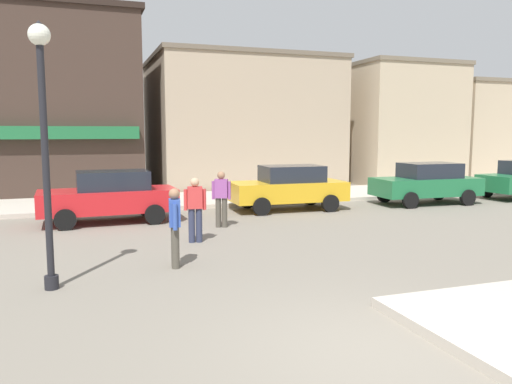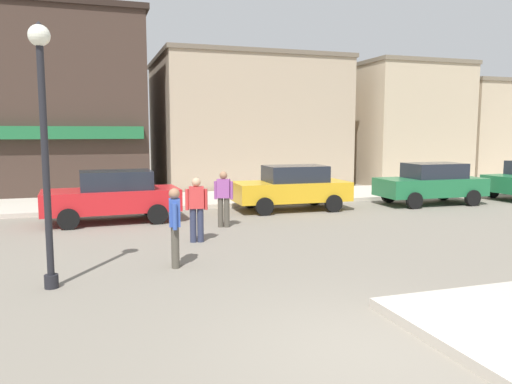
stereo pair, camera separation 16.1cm
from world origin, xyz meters
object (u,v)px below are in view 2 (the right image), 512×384
(parked_car_nearest, at_px, (113,195))
(pedestrian_crossing_near, at_px, (175,225))
(pedestrian_kerb_side, at_px, (197,208))
(lamp_post, at_px, (43,118))
(parked_car_second, at_px, (292,187))
(pedestrian_crossing_far, at_px, (224,197))
(parked_car_third, at_px, (431,183))

(parked_car_nearest, xyz_separation_m, pedestrian_crossing_near, (0.98, -5.72, 0.06))
(parked_car_nearest, relative_size, pedestrian_kerb_side, 2.52)
(lamp_post, distance_m, pedestrian_kerb_side, 4.74)
(parked_car_nearest, relative_size, parked_car_second, 1.00)
(parked_car_second, bearing_deg, pedestrian_crossing_far, -142.71)
(parked_car_second, xyz_separation_m, parked_car_third, (5.55, -0.33, 0.00))
(lamp_post, bearing_deg, pedestrian_crossing_far, 46.66)
(pedestrian_kerb_side, bearing_deg, parked_car_nearest, 117.42)
(parked_car_second, bearing_deg, parked_car_third, -3.38)
(pedestrian_crossing_near, height_order, pedestrian_kerb_side, same)
(parked_car_third, distance_m, pedestrian_kerb_side, 10.43)
(parked_car_third, bearing_deg, pedestrian_crossing_near, -151.12)
(parked_car_second, relative_size, pedestrian_crossing_near, 2.51)
(parked_car_nearest, height_order, parked_car_third, same)
(pedestrian_crossing_near, bearing_deg, parked_car_second, 50.62)
(parked_car_third, xyz_separation_m, pedestrian_kerb_side, (-9.75, -3.72, 0.06))
(lamp_post, distance_m, parked_car_third, 14.64)
(parked_car_second, relative_size, pedestrian_crossing_far, 2.51)
(parked_car_third, bearing_deg, parked_car_nearest, -179.30)
(parked_car_third, xyz_separation_m, pedestrian_crossing_near, (-10.62, -5.86, 0.06))
(parked_car_nearest, bearing_deg, parked_car_third, 0.70)
(parked_car_third, distance_m, pedestrian_crossing_far, 8.85)
(parked_car_nearest, bearing_deg, lamp_post, -101.52)
(parked_car_third, bearing_deg, pedestrian_kerb_side, -159.11)
(lamp_post, height_order, parked_car_second, lamp_post)
(parked_car_second, bearing_deg, lamp_post, -136.92)
(parked_car_nearest, xyz_separation_m, pedestrian_crossing_far, (2.99, -1.87, 0.06))
(parked_car_nearest, distance_m, pedestrian_kerb_side, 4.03)
(pedestrian_crossing_far, bearing_deg, parked_car_third, 13.14)
(parked_car_second, height_order, pedestrian_crossing_far, pedestrian_crossing_far)
(pedestrian_crossing_near, distance_m, pedestrian_kerb_side, 2.31)
(pedestrian_crossing_far, bearing_deg, parked_car_nearest, 147.95)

